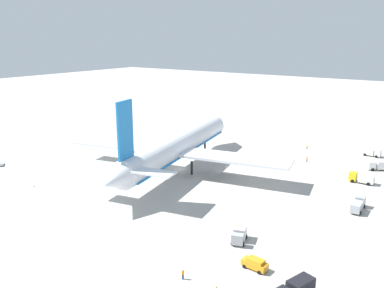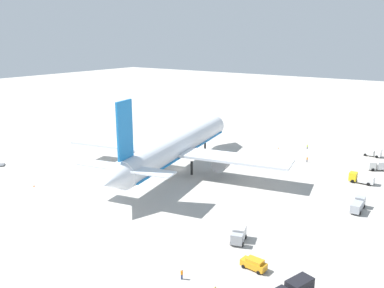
{
  "view_description": "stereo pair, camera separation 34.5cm",
  "coord_description": "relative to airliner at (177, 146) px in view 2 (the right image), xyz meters",
  "views": [
    {
      "loc": [
        -92.63,
        -69.7,
        38.49
      ],
      "look_at": [
        3.85,
        -2.15,
        7.28
      ],
      "focal_mm": 38.1,
      "sensor_mm": 36.0,
      "label": 1
    },
    {
      "loc": [
        -92.43,
        -69.99,
        38.49
      ],
      "look_at": [
        3.85,
        -2.15,
        7.28
      ],
      "focal_mm": 38.1,
      "sensor_mm": 36.0,
      "label": 2
    }
  ],
  "objects": [
    {
      "name": "ground_plane",
      "position": [
        1.18,
        0.26,
        -7.34
      ],
      "size": [
        600.0,
        600.0,
        0.0
      ],
      "primitive_type": "plane",
      "color": "#ADA8A0"
    },
    {
      "name": "airliner",
      "position": [
        0.0,
        0.0,
        0.0
      ],
      "size": [
        72.95,
        67.77,
        24.65
      ],
      "color": "silver",
      "rests_on": "ground"
    },
    {
      "name": "service_truck_0",
      "position": [
        20.01,
        -47.37,
        -5.92
      ],
      "size": [
        2.73,
        6.41,
        2.66
      ],
      "color": "yellow",
      "rests_on": "ground"
    },
    {
      "name": "service_truck_1",
      "position": [
        48.81,
        -44.04,
        -5.86
      ],
      "size": [
        2.86,
        5.81,
        2.77
      ],
      "color": "white",
      "rests_on": "ground"
    },
    {
      "name": "service_truck_2",
      "position": [
        -27.69,
        -35.98,
        -5.83
      ],
      "size": [
        5.37,
        3.65,
        2.74
      ],
      "color": "#999EA5",
      "rests_on": "ground"
    },
    {
      "name": "service_truck_3",
      "position": [
        34.69,
        -49.02,
        -5.76
      ],
      "size": [
        5.69,
        6.97,
        2.77
      ],
      "color": "white",
      "rests_on": "ground"
    },
    {
      "name": "service_truck_4",
      "position": [
        0.72,
        -51.14,
        -5.95
      ],
      "size": [
        6.87,
        2.46,
        2.55
      ],
      "color": "#999EA5",
      "rests_on": "ground"
    },
    {
      "name": "service_van",
      "position": [
        -34.71,
        -42.81,
        -6.3
      ],
      "size": [
        2.33,
        4.58,
        1.97
      ],
      "color": "orange",
      "rests_on": "ground"
    },
    {
      "name": "baggage_cart_0",
      "position": [
        -27.45,
        46.83,
        -7.07
      ],
      "size": [
        2.71,
        2.91,
        0.4
      ],
      "color": "#595B60",
      "rests_on": "ground"
    },
    {
      "name": "ground_worker_0",
      "position": [
        45.11,
        -23.34,
        -6.46
      ],
      "size": [
        0.48,
        0.48,
        1.72
      ],
      "color": "#3F3F47",
      "rests_on": "ground"
    },
    {
      "name": "ground_worker_1",
      "position": [
        -44.17,
        -34.52,
        -6.43
      ],
      "size": [
        0.57,
        0.57,
        1.77
      ],
      "color": "navy",
      "rests_on": "ground"
    },
    {
      "name": "ground_worker_2",
      "position": [
        30.05,
        -28.72,
        -6.43
      ],
      "size": [
        0.44,
        0.44,
        1.77
      ],
      "color": "#3F3F47",
      "rests_on": "ground"
    },
    {
      "name": "traffic_cone_0",
      "position": [
        39.84,
        -14.77,
        -7.06
      ],
      "size": [
        0.36,
        0.36,
        0.55
      ],
      "primitive_type": "cone",
      "color": "orange",
      "rests_on": "ground"
    },
    {
      "name": "traffic_cone_1",
      "position": [
        -32.7,
        22.63,
        -7.06
      ],
      "size": [
        0.36,
        0.36,
        0.55
      ],
      "primitive_type": "cone",
      "color": "orange",
      "rests_on": "ground"
    }
  ]
}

